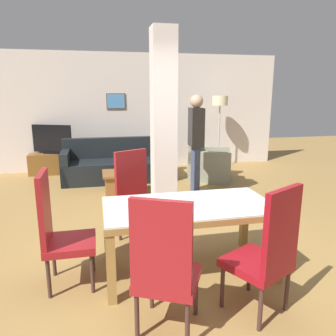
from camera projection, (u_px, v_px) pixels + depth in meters
ground_plane at (188, 270)px, 3.42m from camera, size 18.00×18.00×0.00m
back_wall at (133, 112)px, 7.79m from camera, size 7.20×0.09×2.70m
divider_pillar at (164, 124)px, 4.81m from camera, size 0.34×0.35×2.70m
dining_table at (189, 218)px, 3.29m from camera, size 1.69×0.87×0.72m
dining_chair_head_left at (59, 229)px, 3.03m from camera, size 0.46×0.46×1.12m
dining_chair_near_left at (165, 266)px, 2.38m from camera, size 0.62×0.62×1.12m
dining_chair_far_left at (136, 195)px, 4.02m from camera, size 0.62×0.62×1.12m
dining_chair_near_right at (267, 251)px, 2.61m from camera, size 0.62×0.62×1.12m
sofa at (117, 166)px, 6.91m from camera, size 2.20×0.91×0.85m
armchair at (207, 166)px, 6.91m from camera, size 1.08×1.05×0.85m
coffee_table at (124, 183)px, 5.85m from camera, size 0.73×0.59×0.42m
bottle at (129, 167)px, 5.80m from camera, size 0.06×0.06×0.23m
tv_stand at (54, 163)px, 7.40m from camera, size 1.06×0.40×0.47m
tv_screen at (52, 140)px, 7.27m from camera, size 0.86×0.41×0.64m
floor_lamp at (220, 107)px, 7.74m from camera, size 0.37×0.37×1.72m
standing_person at (196, 137)px, 5.87m from camera, size 0.24×0.39×1.77m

